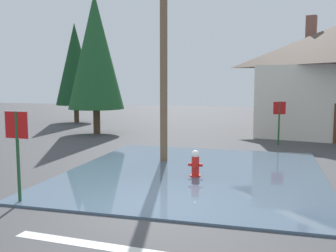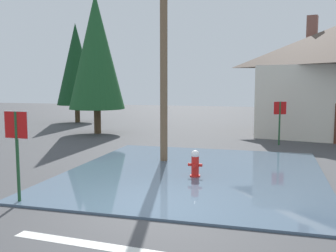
# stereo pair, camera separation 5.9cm
# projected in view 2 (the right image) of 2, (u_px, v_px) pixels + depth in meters

# --- Properties ---
(ground_plane) EXTENTS (80.00, 80.00, 0.10)m
(ground_plane) POSITION_uv_depth(u_px,v_px,m) (152.00, 208.00, 9.45)
(ground_plane) COLOR #424244
(flood_puddle) EXTENTS (8.31, 9.13, 0.06)m
(flood_puddle) POSITION_uv_depth(u_px,v_px,m) (194.00, 173.00, 12.83)
(flood_puddle) COLOR #4C6075
(flood_puddle) RESTS_ON ground
(lane_stop_bar) EXTENTS (3.27, 0.51, 0.01)m
(lane_stop_bar) POSITION_uv_depth(u_px,v_px,m) (90.00, 244.00, 7.23)
(lane_stop_bar) COLOR silver
(lane_stop_bar) RESTS_ON ground
(stop_sign_near) EXTENTS (0.70, 0.08, 2.34)m
(stop_sign_near) POSITION_uv_depth(u_px,v_px,m) (17.00, 138.00, 9.50)
(stop_sign_near) COLOR #1E4C28
(stop_sign_near) RESTS_ON ground
(fire_hydrant) EXTENTS (0.46, 0.39, 0.91)m
(fire_hydrant) POSITION_uv_depth(u_px,v_px,m) (195.00, 165.00, 12.15)
(fire_hydrant) COLOR red
(fire_hydrant) RESTS_ON ground
(utility_pole) EXTENTS (1.60, 0.28, 9.97)m
(utility_pole) POSITION_uv_depth(u_px,v_px,m) (164.00, 24.00, 14.12)
(utility_pole) COLOR brown
(utility_pole) RESTS_ON ground
(stop_sign_far) EXTENTS (0.62, 0.22, 2.13)m
(stop_sign_far) POSITION_uv_depth(u_px,v_px,m) (280.00, 114.00, 18.50)
(stop_sign_far) COLOR #1E4C28
(stop_sign_far) RESTS_ON ground
(pine_tree_tall_left) EXTENTS (3.28, 3.28, 8.19)m
(pine_tree_tall_left) POSITION_uv_depth(u_px,v_px,m) (96.00, 52.00, 22.41)
(pine_tree_tall_left) COLOR #4C3823
(pine_tree_tall_left) RESTS_ON ground
(pine_tree_mid_left) EXTENTS (2.97, 2.97, 7.43)m
(pine_tree_mid_left) POSITION_uv_depth(u_px,v_px,m) (76.00, 64.00, 28.86)
(pine_tree_mid_left) COLOR #4C3823
(pine_tree_mid_left) RESTS_ON ground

